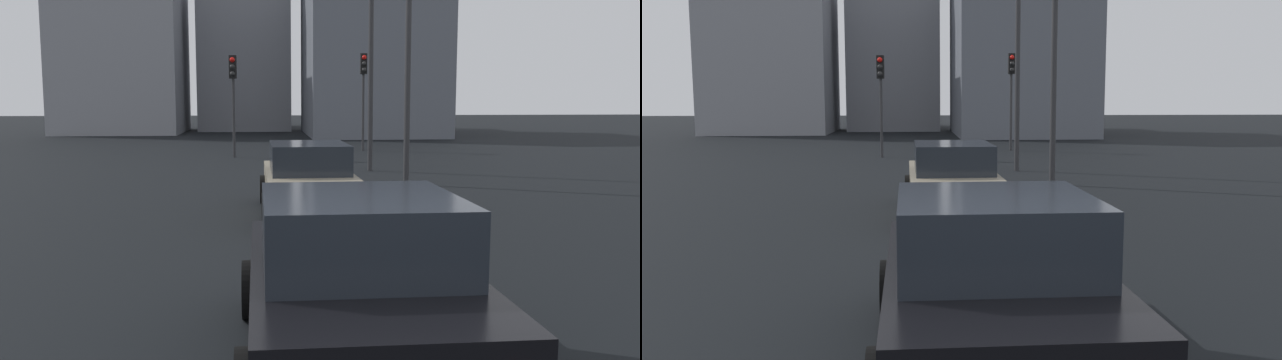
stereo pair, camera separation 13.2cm
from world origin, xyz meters
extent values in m
cube|color=tan|center=(8.76, -0.08, 0.57)|extent=(4.50, 1.78, 0.62)
cube|color=#1E232B|center=(8.53, -0.08, 1.18)|extent=(2.03, 1.55, 0.58)
cylinder|color=black|center=(10.16, -0.92, 0.32)|extent=(0.64, 0.23, 0.64)
cylinder|color=black|center=(10.13, 0.80, 0.32)|extent=(0.64, 0.23, 0.64)
cylinder|color=black|center=(7.38, -0.96, 0.32)|extent=(0.64, 0.23, 0.64)
cylinder|color=black|center=(7.36, 0.77, 0.32)|extent=(0.64, 0.23, 0.64)
cube|color=red|center=(6.51, -0.73, 0.68)|extent=(0.03, 0.20, 0.11)
cube|color=red|center=(6.50, 0.52, 0.68)|extent=(0.03, 0.20, 0.11)
cube|color=black|center=(1.10, 0.03, 0.60)|extent=(4.05, 1.92, 0.67)
cube|color=#1E232B|center=(0.89, 0.03, 1.25)|extent=(1.83, 1.67, 0.63)
cylinder|color=black|center=(2.35, -0.90, 0.32)|extent=(0.64, 0.23, 0.64)
cylinder|color=black|center=(2.34, 0.98, 0.32)|extent=(0.64, 0.23, 0.64)
cylinder|color=#2D2D30|center=(21.54, 1.95, 1.55)|extent=(0.11, 0.11, 3.09)
cube|color=black|center=(21.48, 1.96, 3.54)|extent=(0.23, 0.30, 0.90)
sphere|color=red|center=(21.37, 1.97, 3.81)|extent=(0.20, 0.20, 0.20)
sphere|color=black|center=(21.37, 1.97, 3.54)|extent=(0.20, 0.20, 0.20)
sphere|color=black|center=(21.37, 1.97, 3.27)|extent=(0.20, 0.20, 0.20)
cylinder|color=#2D2D30|center=(24.36, -3.64, 1.69)|extent=(0.11, 0.11, 3.38)
cube|color=black|center=(24.30, -3.65, 3.83)|extent=(0.21, 0.29, 0.90)
sphere|color=red|center=(24.19, -3.65, 4.10)|extent=(0.20, 0.20, 0.20)
sphere|color=black|center=(24.19, -3.65, 3.83)|extent=(0.20, 0.20, 0.20)
sphere|color=black|center=(24.19, -3.65, 3.56)|extent=(0.20, 0.20, 0.20)
cylinder|color=#2D2D30|center=(16.36, -2.64, 4.39)|extent=(0.16, 0.16, 8.78)
cylinder|color=#2D2D30|center=(12.94, -3.07, 3.69)|extent=(0.16, 0.16, 7.39)
cube|color=slate|center=(37.06, -6.00, 4.97)|extent=(11.00, 8.03, 9.95)
cube|color=slate|center=(45.40, 2.00, 6.25)|extent=(10.02, 6.36, 12.50)
cube|color=gray|center=(40.65, 10.00, 5.07)|extent=(8.55, 7.82, 10.15)
camera|label=1|loc=(-4.60, 0.86, 2.40)|focal=36.80mm
camera|label=2|loc=(-4.61, 0.73, 2.40)|focal=36.80mm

